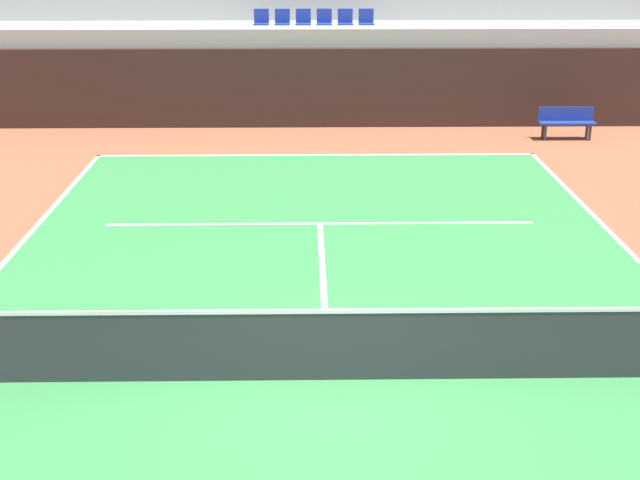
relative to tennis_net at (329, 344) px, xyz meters
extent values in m
plane|color=brown|center=(0.00, 0.00, -0.51)|extent=(80.00, 80.00, 0.00)
cube|color=#2D7238|center=(0.00, 0.00, -0.50)|extent=(11.00, 24.00, 0.01)
cube|color=white|center=(0.00, 11.95, -0.50)|extent=(11.00, 0.10, 0.00)
cube|color=white|center=(0.00, 6.40, -0.50)|extent=(8.26, 0.10, 0.00)
cube|color=white|center=(0.00, 3.20, -0.50)|extent=(0.10, 6.40, 0.00)
cube|color=black|center=(0.00, 15.43, 0.60)|extent=(20.77, 0.30, 2.21)
cube|color=#9E9E99|center=(0.00, 16.78, 0.85)|extent=(20.77, 2.40, 2.72)
cube|color=#9E9E99|center=(0.00, 19.18, 1.27)|extent=(20.77, 2.40, 3.57)
cube|color=navy|center=(-1.53, 16.78, 2.23)|extent=(0.44, 0.44, 0.04)
cube|color=navy|center=(-1.53, 16.98, 2.45)|extent=(0.44, 0.04, 0.40)
cube|color=navy|center=(-0.92, 16.78, 2.23)|extent=(0.44, 0.44, 0.04)
cube|color=navy|center=(-0.92, 16.98, 2.45)|extent=(0.44, 0.04, 0.40)
cube|color=navy|center=(-0.31, 16.78, 2.23)|extent=(0.44, 0.44, 0.04)
cube|color=navy|center=(-0.31, 16.98, 2.45)|extent=(0.44, 0.04, 0.40)
cube|color=navy|center=(0.31, 16.78, 2.23)|extent=(0.44, 0.44, 0.04)
cube|color=navy|center=(0.31, 16.98, 2.45)|extent=(0.44, 0.04, 0.40)
cube|color=navy|center=(0.92, 16.78, 2.23)|extent=(0.44, 0.44, 0.04)
cube|color=navy|center=(0.92, 16.98, 2.45)|extent=(0.44, 0.04, 0.40)
cube|color=navy|center=(1.53, 16.78, 2.23)|extent=(0.44, 0.44, 0.04)
cube|color=navy|center=(1.53, 16.98, 2.45)|extent=(0.44, 0.04, 0.40)
cube|color=#333338|center=(0.00, 0.00, -0.04)|extent=(10.90, 0.02, 0.92)
cube|color=white|center=(0.00, 0.00, 0.45)|extent=(10.90, 0.04, 0.05)
cube|color=navy|center=(6.75, 13.66, -0.06)|extent=(1.50, 0.40, 0.05)
cube|color=navy|center=(6.75, 13.84, 0.16)|extent=(1.50, 0.04, 0.36)
cube|color=#2D2D33|center=(6.15, 13.52, -0.30)|extent=(0.06, 0.06, 0.42)
cube|color=#2D2D33|center=(7.35, 13.52, -0.30)|extent=(0.06, 0.06, 0.42)
cube|color=#2D2D33|center=(6.15, 13.80, -0.30)|extent=(0.06, 0.06, 0.42)
cube|color=#2D2D33|center=(7.35, 13.80, -0.30)|extent=(0.06, 0.06, 0.42)
camera|label=1|loc=(-0.29, -10.42, 4.99)|focal=51.39mm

